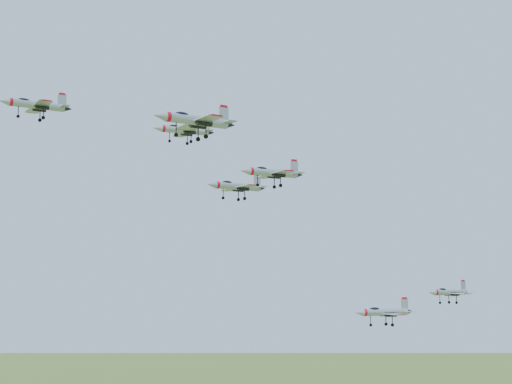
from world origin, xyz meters
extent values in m
cylinder|color=#989EA3|center=(-27.34, 7.41, 137.42)|extent=(9.13, 4.14, 1.33)
cone|color=#989EA3|center=(-32.57, 5.68, 137.42)|extent=(2.16, 1.83, 1.33)
cone|color=black|center=(-22.31, 9.07, 137.42)|extent=(1.71, 1.52, 1.13)
ellipsoid|color=black|center=(-29.47, 6.70, 137.92)|extent=(2.43, 1.61, 0.84)
cube|color=#989EA3|center=(-26.25, 4.76, 137.16)|extent=(3.63, 5.00, 0.14)
cube|color=#989EA3|center=(-28.04, 10.18, 137.16)|extent=(3.63, 5.00, 0.14)
cube|color=#989EA3|center=(-23.37, 8.72, 138.79)|extent=(1.49, 0.60, 2.14)
cube|color=red|center=(-23.37, 8.72, 139.91)|extent=(1.11, 0.49, 0.36)
cylinder|color=#989EA3|center=(-3.48, -3.32, 131.99)|extent=(7.82, 2.58, 1.12)
cone|color=#989EA3|center=(-8.05, -4.21, 131.99)|extent=(1.73, 1.39, 1.12)
cone|color=black|center=(0.91, -2.47, 131.99)|extent=(1.36, 1.16, 0.95)
ellipsoid|color=black|center=(-5.34, -3.69, 132.42)|extent=(2.01, 1.15, 0.71)
cube|color=#989EA3|center=(-2.85, -5.66, 131.78)|extent=(2.67, 4.10, 0.12)
cube|color=#989EA3|center=(-3.77, -0.93, 131.78)|extent=(2.67, 4.10, 0.12)
cube|color=#989EA3|center=(-0.02, -2.65, 133.16)|extent=(1.29, 0.35, 1.81)
cube|color=red|center=(-0.02, -2.65, 134.10)|extent=(0.95, 0.30, 0.30)
cylinder|color=#989EA3|center=(-3.14, -14.23, 131.29)|extent=(9.85, 4.69, 1.44)
cone|color=#989EA3|center=(-8.76, -16.24, 131.29)|extent=(2.36, 2.02, 1.44)
cone|color=black|center=(2.27, -12.30, 131.29)|extent=(1.87, 1.67, 1.22)
ellipsoid|color=black|center=(-5.43, -15.05, 131.83)|extent=(2.64, 1.79, 0.91)
cube|color=#989EA3|center=(-1.89, -17.07, 131.01)|extent=(4.03, 5.43, 0.15)
cube|color=#989EA3|center=(-3.97, -11.24, 131.01)|extent=(4.03, 5.43, 0.15)
cube|color=#989EA3|center=(1.13, -12.71, 132.78)|extent=(1.61, 0.68, 2.32)
cube|color=red|center=(1.13, -12.71, 134.00)|extent=(1.20, 0.55, 0.39)
cylinder|color=#989EA3|center=(6.81, 4.78, 124.15)|extent=(8.62, 4.01, 1.25)
cone|color=#989EA3|center=(1.88, 3.09, 124.15)|extent=(2.05, 1.75, 1.25)
cone|color=black|center=(11.55, 6.41, 124.15)|extent=(1.62, 1.45, 1.07)
ellipsoid|color=black|center=(4.80, 4.09, 124.62)|extent=(2.30, 1.54, 0.80)
cube|color=#989EA3|center=(7.87, 2.29, 123.91)|extent=(3.48, 4.74, 0.14)
cube|color=#989EA3|center=(6.11, 7.40, 123.91)|extent=(3.48, 4.74, 0.14)
cube|color=#989EA3|center=(10.55, 6.07, 125.45)|extent=(1.41, 0.58, 2.03)
cube|color=red|center=(10.55, 6.07, 126.51)|extent=(1.05, 0.47, 0.34)
cylinder|color=#989EA3|center=(7.75, -16.75, 123.55)|extent=(7.72, 2.99, 1.11)
cone|color=#989EA3|center=(3.28, -17.90, 123.55)|extent=(1.77, 1.46, 1.11)
cone|color=black|center=(12.05, -15.65, 123.55)|extent=(1.39, 1.21, 0.94)
ellipsoid|color=black|center=(5.93, -17.22, 123.97)|extent=(2.02, 1.24, 0.70)
cube|color=#989EA3|center=(8.51, -19.03, 123.34)|extent=(2.84, 4.13, 0.12)
cube|color=#989EA3|center=(7.32, -14.39, 123.34)|extent=(2.84, 4.13, 0.12)
cube|color=#989EA3|center=(11.14, -15.88, 124.70)|extent=(1.27, 0.42, 1.79)
cube|color=red|center=(11.14, -15.88, 125.64)|extent=(0.94, 0.35, 0.30)
cylinder|color=#989EA3|center=(30.64, -2.59, 102.65)|extent=(8.44, 2.36, 1.21)
cone|color=#989EA3|center=(25.68, -3.29, 102.65)|extent=(1.82, 1.43, 1.21)
cone|color=black|center=(35.42, -1.92, 102.65)|extent=(1.43, 1.20, 1.03)
ellipsoid|color=black|center=(28.62, -2.87, 103.11)|extent=(2.14, 1.14, 0.77)
cube|color=#989EA3|center=(31.18, -5.14, 102.42)|extent=(2.68, 4.34, 0.13)
cube|color=#989EA3|center=(30.46, 0.01, 102.42)|extent=(2.68, 4.34, 0.13)
cube|color=#989EA3|center=(34.41, -2.06, 103.91)|extent=(1.39, 0.30, 1.95)
cube|color=red|center=(34.41, -2.06, 104.93)|extent=(1.03, 0.27, 0.32)
cylinder|color=#989EA3|center=(47.69, 6.98, 105.66)|extent=(7.69, 3.42, 1.11)
cone|color=#989EA3|center=(43.28, 5.56, 105.66)|extent=(1.81, 1.53, 1.11)
cone|color=black|center=(51.93, 8.34, 105.66)|extent=(1.43, 1.27, 0.95)
ellipsoid|color=black|center=(45.89, 6.40, 106.08)|extent=(2.04, 1.34, 0.71)
cube|color=#989EA3|center=(48.59, 4.75, 105.45)|extent=(3.03, 4.20, 0.12)
cube|color=#989EA3|center=(47.12, 9.32, 105.45)|extent=(3.03, 4.20, 0.12)
cube|color=#989EA3|center=(51.04, 8.06, 106.82)|extent=(1.26, 0.49, 1.80)
cube|color=red|center=(51.04, 8.06, 107.76)|extent=(0.93, 0.40, 0.30)
camera|label=1|loc=(-17.30, -115.80, 108.82)|focal=50.00mm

